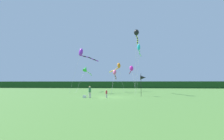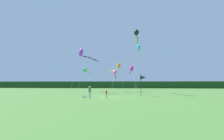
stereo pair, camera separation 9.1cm
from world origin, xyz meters
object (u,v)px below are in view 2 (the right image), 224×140
(kite_rainbow, at_px, (115,73))
(kite_magenta, at_px, (131,69))
(banner_flag_pole, at_px, (143,78))
(kite_green, at_px, (86,69))
(cooler_box, at_px, (84,96))
(kite_orange, at_px, (118,66))
(kite_cyan, at_px, (139,48))
(kite_purple, at_px, (82,53))
(person_child, at_px, (106,93))
(kite_black, at_px, (137,34))
(person_adult, at_px, (90,91))

(kite_rainbow, xyz_separation_m, kite_magenta, (3.87, 5.62, 1.42))
(banner_flag_pole, distance_m, kite_green, 18.18)
(cooler_box, height_order, kite_orange, kite_orange)
(kite_cyan, distance_m, kite_purple, 12.33)
(kite_rainbow, relative_size, kite_magenta, 1.13)
(kite_magenta, height_order, kite_purple, kite_purple)
(cooler_box, height_order, banner_flag_pole, banner_flag_pole)
(person_child, bearing_deg, kite_black, 56.63)
(person_adult, distance_m, kite_green, 17.59)
(cooler_box, distance_m, kite_magenta, 21.20)
(banner_flag_pole, bearing_deg, kite_orange, 110.89)
(kite_rainbow, distance_m, kite_black, 10.51)
(kite_cyan, bearing_deg, kite_orange, 134.67)
(person_child, height_order, kite_purple, kite_purple)
(cooler_box, bearing_deg, kite_magenta, 68.90)
(kite_black, relative_size, kite_purple, 1.27)
(banner_flag_pole, xyz_separation_m, kite_magenta, (-1.47, 15.54, 2.77))
(person_child, distance_m, kite_orange, 16.96)
(kite_green, bearing_deg, person_adult, -73.97)
(person_child, bearing_deg, cooler_box, 179.32)
(banner_flag_pole, bearing_deg, person_child, -147.44)
(kite_rainbow, bearing_deg, kite_black, -53.03)
(kite_black, bearing_deg, kite_orange, 114.88)
(person_adult, relative_size, banner_flag_pole, 0.46)
(kite_purple, bearing_deg, person_child, -58.63)
(person_adult, distance_m, kite_magenta, 20.79)
(kite_green, relative_size, kite_black, 0.66)
(person_adult, bearing_deg, kite_orange, 78.38)
(person_adult, xyz_separation_m, kite_rainbow, (2.71, 13.50, 3.41))
(kite_rainbow, bearing_deg, kite_magenta, 55.48)
(person_child, bearing_deg, kite_purple, 121.37)
(banner_flag_pole, bearing_deg, kite_black, 101.03)
(kite_cyan, bearing_deg, person_adult, -125.42)
(cooler_box, relative_size, kite_cyan, 0.05)
(person_adult, bearing_deg, cooler_box, 176.16)
(kite_rainbow, xyz_separation_m, kite_orange, (0.59, 2.54, 1.79))
(cooler_box, relative_size, banner_flag_pole, 0.13)
(kite_cyan, relative_size, kite_purple, 1.07)
(kite_black, bearing_deg, kite_cyan, 79.71)
(person_adult, relative_size, kite_orange, 0.24)
(kite_rainbow, height_order, kite_magenta, kite_magenta)
(kite_green, distance_m, kite_rainbow, 8.00)
(kite_purple, xyz_separation_m, kite_orange, (7.58, 4.98, -2.51))
(kite_purple, bearing_deg, banner_flag_pole, -31.20)
(person_adult, height_order, banner_flag_pole, banner_flag_pole)
(kite_magenta, bearing_deg, banner_flag_pole, -84.58)
(person_adult, distance_m, banner_flag_pole, 9.05)
(kite_orange, bearing_deg, kite_magenta, 43.27)
(person_adult, height_order, kite_rainbow, kite_rainbow)
(person_adult, distance_m, kite_orange, 17.18)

